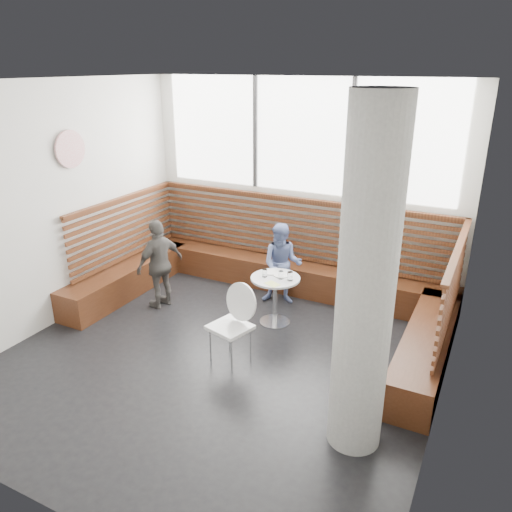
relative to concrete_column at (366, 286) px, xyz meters
The scene contains 15 objects.
room 1.95m from the concrete_column, 161.90° to the left, with size 5.00×5.00×3.20m.
booth 3.24m from the concrete_column, 127.94° to the left, with size 5.00×2.50×1.44m.
concrete_column is the anchor object (origin of this frame).
wall_art 4.48m from the concrete_column, 166.94° to the left, with size 0.50×0.50×0.03m, color white.
cafe_table 2.62m from the concrete_column, 133.14° to the left, with size 0.67×0.67×0.68m.
cafe_chair 2.09m from the concrete_column, 157.95° to the left, with size 0.46×0.45×0.97m.
adult_man 1.89m from the concrete_column, 104.24° to the left, with size 1.15×0.66×1.77m, color #4A5438.
child_back 3.14m from the concrete_column, 127.36° to the left, with size 0.60×0.46×1.22m, color #6272AA.
child_left 3.77m from the concrete_column, 156.16° to the left, with size 0.77×0.32×1.32m, color #534F4B.
plate_near 2.70m from the concrete_column, 133.52° to the left, with size 0.18×0.18×0.01m, color white.
plate_far 2.58m from the concrete_column, 130.94° to the left, with size 0.21×0.21×0.01m, color white.
glass_left 2.59m from the concrete_column, 136.21° to the left, with size 0.07×0.07×0.11m, color white.
glass_mid 2.48m from the concrete_column, 131.75° to the left, with size 0.07×0.07×0.11m, color white.
glass_right 2.40m from the concrete_column, 129.17° to the left, with size 0.07×0.07×0.12m, color white.
menu_card 2.37m from the concrete_column, 135.97° to the left, with size 0.19×0.13×0.00m, color #A5C64C.
Camera 1 is at (2.75, -4.45, 3.36)m, focal length 35.00 mm.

